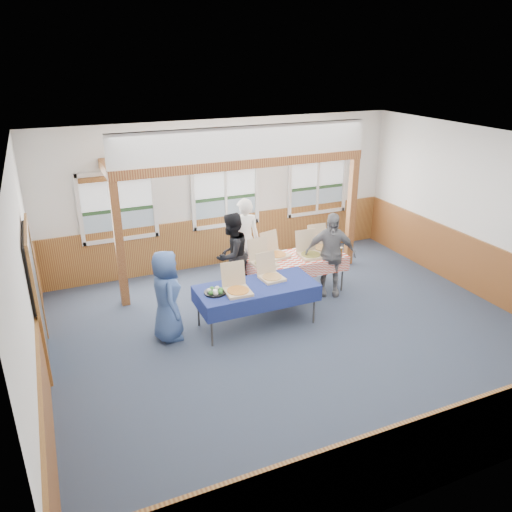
{
  "coord_description": "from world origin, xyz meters",
  "views": [
    {
      "loc": [
        -3.6,
        -6.48,
        4.47
      ],
      "look_at": [
        -0.35,
        1.0,
        1.13
      ],
      "focal_mm": 35.0,
      "sensor_mm": 36.0,
      "label": 1
    }
  ],
  "objects": [
    {
      "name": "floor",
      "position": [
        0.0,
        0.0,
        0.0
      ],
      "size": [
        8.0,
        8.0,
        0.0
      ],
      "primitive_type": "plane",
      "color": "#293142",
      "rests_on": "ground"
    },
    {
      "name": "ceiling",
      "position": [
        0.0,
        0.0,
        3.2
      ],
      "size": [
        8.0,
        8.0,
        0.0
      ],
      "primitive_type": "plane",
      "rotation": [
        3.14,
        0.0,
        0.0
      ],
      "color": "white",
      "rests_on": "wall_back"
    },
    {
      "name": "wall_back",
      "position": [
        0.0,
        3.5,
        1.6
      ],
      "size": [
        8.0,
        0.0,
        8.0
      ],
      "primitive_type": "plane",
      "rotation": [
        1.57,
        0.0,
        0.0
      ],
      "color": "silver",
      "rests_on": "floor"
    },
    {
      "name": "wall_front",
      "position": [
        0.0,
        -3.5,
        1.6
      ],
      "size": [
        8.0,
        0.0,
        8.0
      ],
      "primitive_type": "plane",
      "rotation": [
        -1.57,
        0.0,
        0.0
      ],
      "color": "silver",
      "rests_on": "floor"
    },
    {
      "name": "wall_left",
      "position": [
        -4.0,
        0.0,
        1.6
      ],
      "size": [
        0.0,
        8.0,
        8.0
      ],
      "primitive_type": "plane",
      "rotation": [
        1.57,
        0.0,
        1.57
      ],
      "color": "silver",
      "rests_on": "floor"
    },
    {
      "name": "wall_right",
      "position": [
        4.0,
        0.0,
        1.6
      ],
      "size": [
        0.0,
        8.0,
        8.0
      ],
      "primitive_type": "plane",
      "rotation": [
        1.57,
        0.0,
        -1.57
      ],
      "color": "silver",
      "rests_on": "floor"
    },
    {
      "name": "wainscot_back",
      "position": [
        0.0,
        3.48,
        0.55
      ],
      "size": [
        7.98,
        0.05,
        1.1
      ],
      "primitive_type": "cube",
      "color": "brown",
      "rests_on": "floor"
    },
    {
      "name": "wainscot_front",
      "position": [
        0.0,
        -3.48,
        0.55
      ],
      "size": [
        7.98,
        0.05,
        1.1
      ],
      "primitive_type": "cube",
      "color": "brown",
      "rests_on": "floor"
    },
    {
      "name": "wainscot_left",
      "position": [
        -3.98,
        0.0,
        0.55
      ],
      "size": [
        0.05,
        6.98,
        1.1
      ],
      "primitive_type": "cube",
      "color": "brown",
      "rests_on": "floor"
    },
    {
      "name": "wainscot_right",
      "position": [
        3.98,
        0.0,
        0.55
      ],
      "size": [
        0.05,
        6.98,
        1.1
      ],
      "primitive_type": "cube",
      "color": "brown",
      "rests_on": "floor"
    },
    {
      "name": "cased_opening",
      "position": [
        -3.96,
        0.9,
        1.05
      ],
      "size": [
        0.06,
        1.3,
        2.1
      ],
      "primitive_type": "cube",
      "color": "#323232",
      "rests_on": "wall_left"
    },
    {
      "name": "window_left",
      "position": [
        -2.3,
        3.46,
        1.68
      ],
      "size": [
        1.56,
        0.1,
        1.46
      ],
      "color": "silver",
      "rests_on": "wall_back"
    },
    {
      "name": "window_mid",
      "position": [
        0.0,
        3.46,
        1.68
      ],
      "size": [
        1.56,
        0.1,
        1.46
      ],
      "color": "silver",
      "rests_on": "wall_back"
    },
    {
      "name": "window_right",
      "position": [
        2.3,
        3.46,
        1.68
      ],
      "size": [
        1.56,
        0.1,
        1.46
      ],
      "color": "silver",
      "rests_on": "wall_back"
    },
    {
      "name": "post_left",
      "position": [
        -2.5,
        2.3,
        1.2
      ],
      "size": [
        0.15,
        0.15,
        2.4
      ],
      "primitive_type": "cube",
      "color": "#632B16",
      "rests_on": "floor"
    },
    {
      "name": "post_right",
      "position": [
        2.5,
        2.3,
        1.2
      ],
      "size": [
        0.15,
        0.15,
        2.4
      ],
      "primitive_type": "cube",
      "color": "#632B16",
      "rests_on": "floor"
    },
    {
      "name": "cross_beam",
      "position": [
        0.0,
        2.3,
        2.49
      ],
      "size": [
        5.15,
        0.18,
        0.18
      ],
      "primitive_type": "cube",
      "color": "#632B16",
      "rests_on": "post_left"
    },
    {
      "name": "table_left",
      "position": [
        -0.51,
        0.6,
        0.71
      ],
      "size": [
        2.25,
        1.54,
        0.76
      ],
      "rotation": [
        0.0,
        0.0,
        -0.31
      ],
      "color": "#323232",
      "rests_on": "floor"
    },
    {
      "name": "table_right",
      "position": [
        0.73,
        1.48,
        0.7
      ],
      "size": [
        2.09,
        1.37,
        0.76
      ],
      "rotation": [
        0.0,
        0.0,
        -0.27
      ],
      "color": "#323232",
      "rests_on": "floor"
    },
    {
      "name": "pizza_box_a",
      "position": [
        -0.91,
        0.49,
        0.83
      ],
      "size": [
        0.44,
        0.53,
        0.46
      ],
      "rotation": [
        0.0,
        0.0,
        -0.05
      ],
      "color": "#C7B585",
      "rests_on": "table_left"
    },
    {
      "name": "pizza_box_b",
      "position": [
        -0.16,
        0.76,
        0.82
      ],
      "size": [
        0.42,
        0.5,
        0.42
      ],
      "rotation": [
        0.0,
        0.0,
        0.08
      ],
      "color": "#C7B585",
      "rests_on": "table_left"
    },
    {
      "name": "pizza_box_c",
      "position": [
        -0.03,
        1.38,
        0.83
      ],
      "size": [
        0.47,
        0.55,
        0.46
      ],
      "rotation": [
        0.0,
        0.0,
        0.1
      ],
      "color": "#C7B585",
      "rests_on": "table_right"
    },
    {
      "name": "pizza_box_d",
      "position": [
        0.36,
        1.67,
        0.82
      ],
      "size": [
        0.52,
        0.59,
        0.45
      ],
      "rotation": [
        0.0,
        0.0,
        0.24
      ],
      "color": "#C7B585",
      "rests_on": "table_right"
    },
    {
      "name": "pizza_box_e",
      "position": [
        0.98,
        1.4,
        0.83
      ],
      "size": [
        0.46,
        0.55,
        0.46
      ],
      "rotation": [
        0.0,
        0.0,
        -0.07
      ],
      "color": "#C7B585",
      "rests_on": "table_right"
    },
    {
      "name": "pizza_box_f",
      "position": [
        1.38,
        1.62,
        0.83
      ],
      "size": [
        0.44,
        0.53,
        0.46
      ],
      "rotation": [
        0.0,
        0.0,
        -0.03
      ],
      "color": "#C7B585",
      "rests_on": "table_right"
    },
    {
      "name": "veggie_tray",
      "position": [
        -1.26,
        0.6,
        0.79
      ],
      "size": [
        0.37,
        0.37,
        0.09
      ],
      "color": "black",
      "rests_on": "table_left"
    },
    {
      "name": "drink_glass",
      "position": [
        1.58,
        1.23,
        0.83
      ],
      "size": [
        0.07,
        0.07,
        0.15
      ],
      "primitive_type": "cylinder",
      "color": "#956218",
      "rests_on": "table_right"
    },
    {
      "name": "woman_white",
      "position": [
        0.04,
        2.49,
        0.88
      ],
      "size": [
        0.73,
        0.57,
        1.76
      ],
      "primitive_type": "imported",
      "rotation": [
        0.0,
        0.0,
        2.89
      ],
      "color": "white",
      "rests_on": "floor"
    },
    {
      "name": "woman_black",
      "position": [
        -0.48,
        1.88,
        0.84
      ],
      "size": [
        1.03,
        0.98,
        1.68
      ],
      "primitive_type": "imported",
      "rotation": [
        0.0,
        0.0,
        3.72
      ],
      "color": "black",
      "rests_on": "floor"
    },
    {
      "name": "man_blue",
      "position": [
        -2.04,
        0.78,
        0.78
      ],
      "size": [
        0.52,
        0.78,
        1.56
      ],
      "primitive_type": "imported",
      "rotation": [
        0.0,
        0.0,
        1.54
      ],
      "color": "#3A5792",
      "rests_on": "floor"
    },
    {
      "name": "person_grey",
      "position": [
        1.29,
        1.15,
        0.84
      ],
      "size": [
        1.06,
        0.8,
        1.68
      ],
      "primitive_type": "imported",
      "rotation": [
        0.0,
        0.0,
        -0.45
      ],
      "color": "slate",
      "rests_on": "floor"
    }
  ]
}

